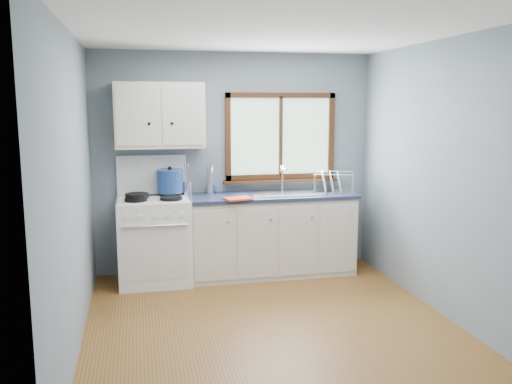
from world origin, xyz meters
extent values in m
cube|color=brown|center=(0.00, 0.00, -0.01)|extent=(3.20, 3.60, 0.02)
cube|color=white|center=(0.00, 0.00, 2.51)|extent=(3.20, 3.60, 0.02)
cube|color=slate|center=(0.00, 1.81, 1.25)|extent=(3.20, 0.02, 2.50)
cube|color=slate|center=(0.00, -1.81, 1.25)|extent=(3.20, 0.02, 2.50)
cube|color=slate|center=(-1.61, 0.00, 1.25)|extent=(0.02, 3.60, 2.50)
cube|color=slate|center=(1.61, 0.00, 1.25)|extent=(0.02, 3.60, 2.50)
cube|color=white|center=(-0.95, 1.47, 0.46)|extent=(0.76, 0.65, 0.92)
cube|color=white|center=(-0.95, 1.77, 1.14)|extent=(0.76, 0.05, 0.44)
cube|color=silver|center=(-0.95, 1.47, 0.93)|extent=(0.72, 0.59, 0.01)
cylinder|color=black|center=(-1.13, 1.32, 0.95)|extent=(0.23, 0.23, 0.03)
cylinder|color=black|center=(-0.77, 1.32, 0.95)|extent=(0.23, 0.23, 0.03)
cylinder|color=black|center=(-1.13, 1.61, 0.95)|extent=(0.23, 0.23, 0.03)
cylinder|color=black|center=(-0.77, 1.61, 0.95)|extent=(0.23, 0.23, 0.03)
cylinder|color=silver|center=(-0.95, 1.12, 0.70)|extent=(0.66, 0.02, 0.02)
cube|color=silver|center=(-0.95, 1.14, 0.40)|extent=(0.66, 0.01, 0.55)
cube|color=silver|center=(0.36, 1.49, 0.44)|extent=(1.85, 0.60, 0.88)
cube|color=black|center=(0.36, 1.51, 0.04)|extent=(1.85, 0.54, 0.08)
cube|color=#1B223B|center=(0.36, 1.49, 0.90)|extent=(1.89, 0.64, 0.04)
cube|color=silver|center=(0.54, 1.49, 0.92)|extent=(0.84, 0.46, 0.01)
cube|color=silver|center=(0.34, 1.49, 0.85)|extent=(0.36, 0.40, 0.14)
cube|color=silver|center=(0.74, 1.49, 0.85)|extent=(0.36, 0.40, 0.14)
cylinder|color=silver|center=(0.54, 1.69, 1.06)|extent=(0.02, 0.02, 0.28)
cylinder|color=silver|center=(0.54, 1.62, 1.19)|extent=(0.02, 0.16, 0.02)
sphere|color=silver|center=(0.54, 1.69, 1.20)|extent=(0.04, 0.04, 0.04)
cube|color=#9EC6A8|center=(0.54, 1.79, 1.55)|extent=(1.22, 0.01, 0.92)
cube|color=#3F2210|center=(0.54, 1.77, 2.02)|extent=(1.30, 0.05, 0.06)
cube|color=#3F2210|center=(0.54, 1.77, 1.08)|extent=(1.30, 0.05, 0.06)
cube|color=#3F2210|center=(-0.08, 1.77, 1.55)|extent=(0.06, 0.05, 1.00)
cube|color=#3F2210|center=(1.16, 1.77, 1.55)|extent=(0.06, 0.05, 1.00)
cube|color=#3F2210|center=(0.54, 1.77, 1.55)|extent=(0.03, 0.05, 0.92)
cube|color=#3F2210|center=(0.54, 1.74, 1.03)|extent=(1.36, 0.10, 0.03)
cube|color=silver|center=(-0.85, 1.63, 1.80)|extent=(0.95, 0.32, 0.70)
cube|color=silver|center=(-1.09, 1.46, 1.80)|extent=(0.44, 0.01, 0.62)
cube|color=silver|center=(-0.61, 1.46, 1.80)|extent=(0.44, 0.01, 0.62)
sphere|color=black|center=(-0.97, 1.45, 1.72)|extent=(0.03, 0.03, 0.03)
sphere|color=black|center=(-0.73, 1.45, 1.72)|extent=(0.03, 0.03, 0.03)
cylinder|color=black|center=(-1.12, 1.33, 0.98)|extent=(0.26, 0.26, 0.05)
cube|color=black|center=(-0.94, 1.34, 0.98)|extent=(0.14, 0.03, 0.01)
cylinder|color=navy|center=(-0.76, 1.61, 1.08)|extent=(0.37, 0.37, 0.24)
cylinder|color=navy|center=(-0.76, 1.61, 1.21)|extent=(0.39, 0.39, 0.02)
sphere|color=black|center=(-0.76, 1.61, 1.23)|extent=(0.06, 0.06, 0.04)
cylinder|color=silver|center=(-0.57, 1.63, 1.00)|extent=(0.13, 0.13, 0.15)
cylinder|color=silver|center=(-0.55, 1.64, 1.15)|extent=(0.01, 0.01, 0.22)
cylinder|color=silver|center=(-0.59, 1.65, 1.17)|extent=(0.01, 0.01, 0.26)
cylinder|color=silver|center=(-0.58, 1.61, 1.14)|extent=(0.01, 0.01, 0.20)
cylinder|color=silver|center=(-0.31, 1.66, 1.07)|extent=(0.09, 0.09, 0.31)
imported|color=#1E50A6|center=(-0.28, 1.72, 1.05)|extent=(0.11, 0.11, 0.26)
cube|color=#F23D23|center=(-0.08, 1.23, 0.93)|extent=(0.30, 0.24, 0.02)
cube|color=silver|center=(1.10, 1.51, 0.93)|extent=(0.55, 0.49, 0.02)
cylinder|color=silver|center=(0.84, 1.44, 1.03)|extent=(0.01, 0.01, 0.22)
cylinder|color=silver|center=(1.25, 1.28, 1.03)|extent=(0.01, 0.01, 0.22)
cylinder|color=silver|center=(0.96, 1.74, 1.03)|extent=(0.01, 0.01, 0.22)
cylinder|color=silver|center=(1.36, 1.59, 1.03)|extent=(0.01, 0.01, 0.22)
cylinder|color=silver|center=(1.04, 1.36, 1.14)|extent=(0.41, 0.17, 0.01)
cylinder|color=silver|center=(1.16, 1.67, 1.14)|extent=(0.41, 0.17, 0.01)
cylinder|color=white|center=(1.00, 1.55, 1.04)|extent=(0.15, 0.25, 0.24)
cylinder|color=white|center=(1.08, 1.52, 1.04)|extent=(0.15, 0.25, 0.24)
cylinder|color=white|center=(1.16, 1.49, 1.04)|extent=(0.15, 0.25, 0.24)
camera|label=1|loc=(-1.10, -4.33, 1.92)|focal=38.00mm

